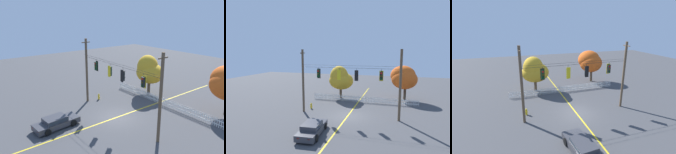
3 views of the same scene
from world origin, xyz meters
TOP-DOWN VIEW (x-y plane):
  - ground at (0.00, 0.00)m, footprint 80.00×80.00m
  - lane_centerline_stripe at (0.00, 0.00)m, footprint 0.16×36.00m
  - signal_support_span at (0.00, -0.00)m, footprint 11.91×1.10m
  - traffic_signal_southbound_primary at (-3.72, 0.01)m, footprint 0.43×0.38m
  - traffic_signal_northbound_primary at (-1.07, -0.01)m, footprint 0.43×0.38m
  - traffic_signal_westbound_side at (1.01, -0.01)m, footprint 0.43×0.38m
  - traffic_signal_northbound_secondary at (3.77, 0.01)m, footprint 0.43×0.38m
  - white_picket_fence at (0.65, 6.55)m, footprint 15.78×0.06m
  - autumn_maple_near_fence at (-3.38, 8.35)m, footprint 4.01×3.26m
  - autumn_maple_mid at (6.51, 10.14)m, footprint 4.11×3.76m
  - parked_car at (-1.91, -5.98)m, footprint 2.16×4.58m
  - fire_hydrant at (-5.46, 1.47)m, footprint 0.38×0.22m

SIDE VIEW (x-z plane):
  - ground at x=0.00m, z-range 0.00..0.00m
  - lane_centerline_stripe at x=0.00m, z-range 0.00..0.01m
  - fire_hydrant at x=-5.46m, z-range -0.01..0.74m
  - white_picket_fence at x=0.65m, z-range 0.00..0.98m
  - parked_car at x=-1.91m, z-range 0.03..1.18m
  - autumn_maple_near_fence at x=-3.38m, z-range 0.52..5.81m
  - autumn_maple_mid at x=6.51m, z-range 0.84..6.26m
  - signal_support_span at x=0.00m, z-range 0.08..7.97m
  - traffic_signal_westbound_side at x=1.01m, z-range 4.18..5.63m
  - traffic_signal_northbound_primary at x=-1.07m, z-range 4.22..5.64m
  - traffic_signal_northbound_secondary at x=3.77m, z-range 4.26..5.64m
  - traffic_signal_southbound_primary at x=-3.72m, z-range 4.29..5.66m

